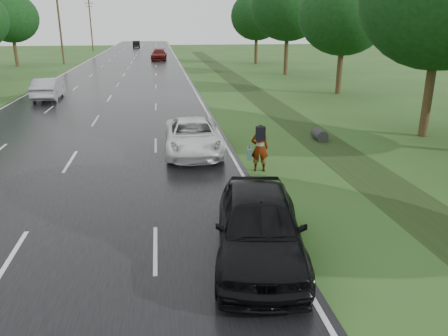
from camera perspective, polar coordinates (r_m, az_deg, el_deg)
name	(u,v)px	position (r m, az deg, el deg)	size (l,w,h in m)	color
ground	(10,261)	(12.00, -26.21, -10.87)	(220.00, 220.00, 0.00)	#2D4C1B
road	(127,70)	(55.37, -12.59, 12.33)	(14.00, 180.00, 0.04)	black
edge_stripe_east	(183,69)	(55.32, -5.43, 12.70)	(0.12, 180.00, 0.01)	silver
edge_stripe_west	(69,71)	(56.24, -19.60, 11.84)	(0.12, 180.00, 0.01)	silver
center_line	(127,70)	(55.37, -12.59, 12.36)	(0.12, 180.00, 0.01)	silver
drainage_ditch	(274,107)	(30.20, 6.60, 7.91)	(2.20, 120.00, 0.56)	#1F3012
utility_pole_far	(60,25)	(66.26, -20.66, 17.06)	(1.60, 0.26, 10.00)	#3C2A18
utility_pole_distant	(91,24)	(95.86, -17.01, 17.50)	(1.60, 0.26, 10.00)	#3C2A18
tree_east_c	(344,14)	(36.91, 15.42, 18.82)	(7.00, 7.00, 9.29)	#3C2A18
tree_east_d	(288,6)	(50.01, 8.38, 20.15)	(8.00, 8.00, 10.76)	#3C2A18
tree_east_f	(257,16)	(63.48, 4.30, 19.17)	(7.20, 7.20, 9.62)	#3C2A18
tree_west_f	(11,18)	(65.66, -26.11, 17.23)	(7.00, 7.00, 9.29)	#3C2A18
pedestrian	(259,147)	(16.81, 4.60, 2.69)	(0.86, 0.83, 1.83)	#A5998C
white_pickup	(193,136)	(19.22, -4.08, 4.14)	(2.39, 5.19, 1.44)	white
dark_sedan	(259,225)	(10.51, 4.66, -7.47)	(2.05, 5.10, 1.74)	black
silver_sedan	(48,88)	(35.64, -21.99, 9.61)	(1.68, 4.81, 1.58)	#96999E
far_car_red	(159,55)	(70.29, -8.50, 14.44)	(2.23, 5.50, 1.60)	#690C0B
far_car_dark	(136,44)	(107.67, -11.38, 15.58)	(1.59, 4.55, 1.50)	black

